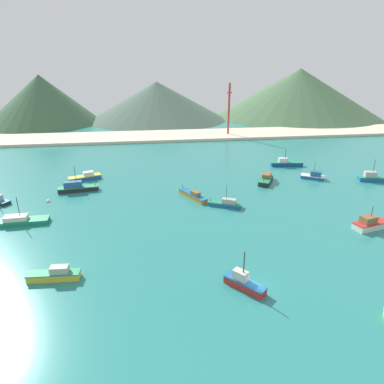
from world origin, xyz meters
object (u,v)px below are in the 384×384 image
Objects in this scene: fishing_boat_7 at (372,177)px; fishing_boat_13 at (266,179)px; fishing_boat_3 at (244,283)px; fishing_boat_14 at (286,163)px; fishing_boat_2 at (226,204)px; fishing_boat_12 at (370,224)px; radio_tower at (229,110)px; fishing_boat_4 at (55,275)px; fishing_boat_10 at (314,176)px; buoy_0 at (48,201)px; fishing_boat_11 at (193,195)px; fishing_boat_5 at (77,188)px; fishing_boat_1 at (21,221)px; fishing_boat_9 at (85,177)px.

fishing_boat_13 is (-32.03, 3.42, -0.08)m from fishing_boat_7.
fishing_boat_14 is at bearing 61.69° from fishing_boat_3.
fishing_boat_2 is 31.83m from fishing_boat_12.
fishing_boat_13 is 69.44m from radio_tower.
fishing_boat_10 is (66.35, 41.86, 0.02)m from fishing_boat_4.
fishing_boat_14 reaches higher than buoy_0.
fishing_boat_14 is at bearing 34.01° from fishing_boat_11.
fishing_boat_3 is at bearing -12.64° from fishing_boat_4.
fishing_boat_5 is 32.40m from fishing_boat_11.
fishing_boat_3 is at bearing -46.23° from buoy_0.
fishing_boat_7 is 0.84× the size of fishing_boat_11.
fishing_boat_3 reaches higher than fishing_boat_14.
fishing_boat_11 is (27.45, 31.64, -0.14)m from fishing_boat_4.
fishing_boat_7 is at bearing 5.96° from fishing_boat_11.
fishing_boat_4 is 90.87m from fishing_boat_7.
fishing_boat_1 is at bearing 145.47° from fishing_boat_3.
radio_tower reaches higher than fishing_boat_13.
fishing_boat_4 is 62.87m from fishing_boat_12.
fishing_boat_5 is at bearing 124.89° from fishing_boat_3.
radio_tower reaches higher than fishing_boat_5.
fishing_boat_1 is 1.31× the size of fishing_boat_2.
fishing_boat_13 is (-15.57, -1.02, 0.07)m from fishing_boat_10.
fishing_boat_2 reaches higher than fishing_boat_4.
fishing_boat_4 is 123.28m from radio_tower.
fishing_boat_7 is at bearing 9.13° from fishing_boat_1.
fishing_boat_4 is 1.03× the size of fishing_boat_12.
fishing_boat_7 is 0.89× the size of fishing_boat_9.
fishing_boat_13 is at bearing 109.80° from fishing_boat_12.
fishing_boat_14 is 11.86× the size of buoy_0.
fishing_boat_13 is (53.56, -10.10, 0.11)m from fishing_boat_9.
fishing_boat_7 reaches higher than buoy_0.
radio_tower is (-5.97, 100.00, 11.61)m from fishing_boat_12.
radio_tower reaches higher than fishing_boat_2.
fishing_boat_2 is at bearing -22.98° from fishing_boat_5.
fishing_boat_12 is (-4.13, -32.80, 0.20)m from fishing_boat_10.
fishing_boat_1 is at bearing -155.93° from fishing_boat_14.
fishing_boat_11 is 0.42× the size of radio_tower.
fishing_boat_3 is 0.77× the size of fishing_boat_4.
fishing_boat_4 is at bearing 167.36° from fishing_boat_3.
fishing_boat_14 is at bearing -82.25° from radio_tower.
fishing_boat_5 is 9.05m from buoy_0.
fishing_boat_10 is 68.98m from radio_tower.
fishing_boat_2 is 0.75× the size of fishing_boat_14.
buoy_0 is at bearing 78.09° from fishing_boat_1.
fishing_boat_5 is 69.90m from fishing_boat_10.
fishing_boat_12 reaches higher than buoy_0.
fishing_boat_9 is 17.91m from buoy_0.
fishing_boat_7 is at bearing -69.65° from radio_tower.
fishing_boat_11 is at bearing -165.28° from fishing_boat_10.
radio_tower is at bearing 48.61° from buoy_0.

